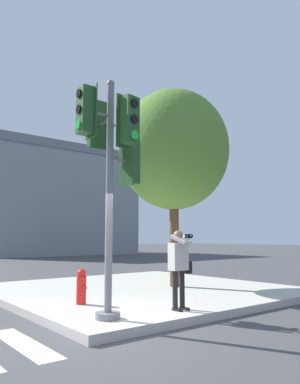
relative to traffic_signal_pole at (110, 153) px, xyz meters
The scene contains 7 objects.
ground_plane 3.33m from the traffic_signal_pole, 138.43° to the right, with size 160.00×160.00×0.00m, color #424244.
sidewalk_corner 5.49m from the traffic_signal_pole, 45.38° to the left, with size 8.00×8.00×0.17m.
traffic_signal_pole is the anchor object (origin of this frame).
person_photographer 2.70m from the traffic_signal_pole, ahead, with size 0.58×0.54×1.64m.
street_tree 5.03m from the traffic_signal_pole, 33.11° to the left, with size 3.53×3.53×6.25m.
fire_hydrant 3.23m from the traffic_signal_pole, 78.39° to the left, with size 0.22×0.28×0.79m.
building_right 32.77m from the traffic_signal_pole, 67.40° to the left, with size 14.92×9.20×10.72m.
Camera 1 is at (-3.47, -5.74, 1.66)m, focal length 35.00 mm.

